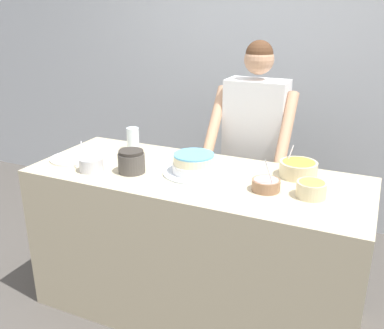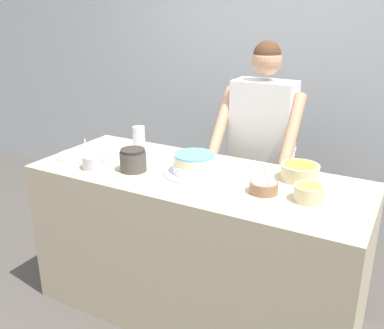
# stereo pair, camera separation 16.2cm
# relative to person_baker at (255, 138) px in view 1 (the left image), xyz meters

# --- Properties ---
(wall_back) EXTENTS (10.00, 0.05, 2.60)m
(wall_back) POSITION_rel_person_baker_xyz_m (-0.13, 0.83, 0.37)
(wall_back) COLOR silver
(wall_back) RESTS_ON ground_plane
(counter) EXTENTS (1.86, 0.73, 0.89)m
(counter) POSITION_rel_person_baker_xyz_m (-0.13, -0.67, -0.49)
(counter) COLOR #C6B793
(counter) RESTS_ON ground_plane
(person_baker) EXTENTS (0.54, 0.44, 1.56)m
(person_baker) POSITION_rel_person_baker_xyz_m (0.00, 0.00, 0.00)
(person_baker) COLOR #2D2D38
(person_baker) RESTS_ON ground_plane
(cake) EXTENTS (0.34, 0.34, 0.11)m
(cake) POSITION_rel_person_baker_xyz_m (-0.15, -0.66, 0.01)
(cake) COLOR silver
(cake) RESTS_ON counter
(frosting_bowl_white) EXTENTS (0.13, 0.13, 0.17)m
(frosting_bowl_white) POSITION_rel_person_baker_xyz_m (-0.68, -0.86, 0.00)
(frosting_bowl_white) COLOR silver
(frosting_bowl_white) RESTS_ON counter
(frosting_bowl_olive) EXTENTS (0.14, 0.14, 0.08)m
(frosting_bowl_olive) POSITION_rel_person_baker_xyz_m (0.49, -0.71, 0.00)
(frosting_bowl_olive) COLOR beige
(frosting_bowl_olive) RESTS_ON counter
(frosting_bowl_pink) EXTENTS (0.14, 0.14, 0.18)m
(frosting_bowl_pink) POSITION_rel_person_baker_xyz_m (0.28, -0.72, -0.01)
(frosting_bowl_pink) COLOR #936B4C
(frosting_bowl_pink) RESTS_ON counter
(frosting_bowl_orange) EXTENTS (0.20, 0.20, 0.15)m
(frosting_bowl_orange) POSITION_rel_person_baker_xyz_m (0.38, -0.46, 0.00)
(frosting_bowl_orange) COLOR beige
(frosting_bowl_orange) RESTS_ON counter
(drinking_glass) EXTENTS (0.08, 0.08, 0.15)m
(drinking_glass) POSITION_rel_person_baker_xyz_m (-0.66, -0.45, 0.03)
(drinking_glass) COLOR silver
(drinking_glass) RESTS_ON counter
(ceramic_plate) EXTENTS (0.28, 0.28, 0.01)m
(ceramic_plate) POSITION_rel_person_baker_xyz_m (-0.90, -0.74, -0.03)
(ceramic_plate) COLOR white
(ceramic_plate) RESTS_ON counter
(stoneware_jar) EXTENTS (0.15, 0.15, 0.13)m
(stoneware_jar) POSITION_rel_person_baker_xyz_m (-0.47, -0.78, 0.02)
(stoneware_jar) COLOR #4C4742
(stoneware_jar) RESTS_ON counter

